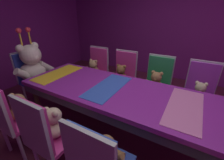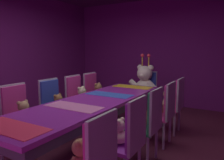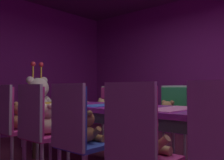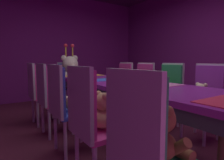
{
  "view_description": "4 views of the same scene",
  "coord_description": "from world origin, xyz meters",
  "px_view_note": "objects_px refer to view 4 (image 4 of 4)",
  "views": [
    {
      "loc": [
        -1.44,
        -0.44,
        1.62
      ],
      "look_at": [
        -0.15,
        0.3,
        0.93
      ],
      "focal_mm": 24.04,
      "sensor_mm": 36.0,
      "label": 1
    },
    {
      "loc": [
        1.83,
        -2.59,
        1.47
      ],
      "look_at": [
        0.17,
        0.24,
        1.02
      ],
      "focal_mm": 35.45,
      "sensor_mm": 36.0,
      "label": 2
    },
    {
      "loc": [
        -2.27,
        -1.63,
        0.94
      ],
      "look_at": [
        0.08,
        0.43,
        1.05
      ],
      "focal_mm": 40.2,
      "sensor_mm": 36.0,
      "label": 3
    },
    {
      "loc": [
        -1.56,
        -1.95,
        1.03
      ],
      "look_at": [
        -0.21,
        0.04,
        0.78
      ],
      "focal_mm": 30.61,
      "sensor_mm": 36.0,
      "label": 4
    }
  ],
  "objects_px": {
    "banquet_table": "(127,89)",
    "teddy_right_2": "(163,88)",
    "chair_left_1": "(89,115)",
    "teddy_right_4": "(118,81)",
    "teddy_left_3": "(58,91)",
    "teddy_left_4": "(46,87)",
    "chair_left_4": "(37,88)",
    "teddy_left_2": "(75,100)",
    "chair_right_4": "(123,81)",
    "teddy_right_1": "(200,95)",
    "chair_right_2": "(169,88)",
    "chair_left_0": "(142,143)",
    "teddy_left_1": "(104,113)",
    "chair_right_3": "(143,84)",
    "chair_left_2": "(62,100)",
    "throne_chair": "(68,80)",
    "chair_left_3": "(48,93)",
    "teddy_right_3": "(137,84)",
    "teddy_left_0": "(161,136)",
    "king_teddy_bear": "(71,73)",
    "chair_right_1": "(206,93)"
  },
  "relations": [
    {
      "from": "teddy_left_4",
      "to": "teddy_right_2",
      "type": "height_order",
      "value": "teddy_right_2"
    },
    {
      "from": "chair_right_3",
      "to": "king_teddy_bear",
      "type": "height_order",
      "value": "king_teddy_bear"
    },
    {
      "from": "chair_left_2",
      "to": "teddy_right_3",
      "type": "bearing_deg",
      "value": 20.9
    },
    {
      "from": "teddy_left_3",
      "to": "chair_right_2",
      "type": "distance_m",
      "value": 1.69
    },
    {
      "from": "chair_right_3",
      "to": "teddy_right_4",
      "type": "distance_m",
      "value": 0.61
    },
    {
      "from": "teddy_left_1",
      "to": "teddy_right_2",
      "type": "relative_size",
      "value": 0.96
    },
    {
      "from": "chair_left_4",
      "to": "teddy_right_4",
      "type": "height_order",
      "value": "chair_left_4"
    },
    {
      "from": "chair_right_3",
      "to": "chair_right_4",
      "type": "distance_m",
      "value": 0.59
    },
    {
      "from": "teddy_left_1",
      "to": "chair_left_3",
      "type": "distance_m",
      "value": 1.27
    },
    {
      "from": "chair_right_2",
      "to": "teddy_right_4",
      "type": "distance_m",
      "value": 1.22
    },
    {
      "from": "teddy_right_2",
      "to": "chair_right_4",
      "type": "bearing_deg",
      "value": -97.52
    },
    {
      "from": "teddy_left_1",
      "to": "teddy_left_4",
      "type": "xyz_separation_m",
      "value": [
        0.02,
        1.83,
        0.0
      ]
    },
    {
      "from": "chair_left_1",
      "to": "chair_right_1",
      "type": "xyz_separation_m",
      "value": [
        1.76,
        0.05,
        0.0
      ]
    },
    {
      "from": "banquet_table",
      "to": "teddy_left_0",
      "type": "bearing_deg",
      "value": -120.75
    },
    {
      "from": "teddy_left_1",
      "to": "teddy_right_2",
      "type": "distance_m",
      "value": 1.6
    },
    {
      "from": "teddy_right_2",
      "to": "chair_right_3",
      "type": "relative_size",
      "value": 0.35
    },
    {
      "from": "teddy_left_1",
      "to": "chair_left_1",
      "type": "bearing_deg",
      "value": 180.0
    },
    {
      "from": "teddy_left_0",
      "to": "chair_left_2",
      "type": "distance_m",
      "value": 1.28
    },
    {
      "from": "teddy_left_2",
      "to": "chair_left_4",
      "type": "relative_size",
      "value": 0.31
    },
    {
      "from": "teddy_left_0",
      "to": "teddy_left_1",
      "type": "distance_m",
      "value": 0.61
    },
    {
      "from": "teddy_left_3",
      "to": "teddy_left_4",
      "type": "distance_m",
      "value": 0.57
    },
    {
      "from": "chair_right_1",
      "to": "king_teddy_bear",
      "type": "relative_size",
      "value": 1.07
    },
    {
      "from": "chair_left_2",
      "to": "teddy_right_1",
      "type": "relative_size",
      "value": 3.29
    },
    {
      "from": "chair_left_0",
      "to": "teddy_left_4",
      "type": "bearing_deg",
      "value": 86.15
    },
    {
      "from": "chair_left_1",
      "to": "chair_right_4",
      "type": "distance_m",
      "value": 2.57
    },
    {
      "from": "teddy_left_2",
      "to": "teddy_right_2",
      "type": "distance_m",
      "value": 1.44
    },
    {
      "from": "teddy_left_0",
      "to": "chair_left_3",
      "type": "height_order",
      "value": "chair_left_3"
    },
    {
      "from": "chair_left_3",
      "to": "chair_right_2",
      "type": "bearing_deg",
      "value": -19.62
    },
    {
      "from": "banquet_table",
      "to": "teddy_right_2",
      "type": "relative_size",
      "value": 9.17
    },
    {
      "from": "chair_left_3",
      "to": "teddy_right_3",
      "type": "relative_size",
      "value": 2.89
    },
    {
      "from": "teddy_left_1",
      "to": "chair_left_4",
      "type": "bearing_deg",
      "value": 93.96
    },
    {
      "from": "teddy_left_1",
      "to": "teddy_right_4",
      "type": "distance_m",
      "value": 2.38
    },
    {
      "from": "chair_right_4",
      "to": "teddy_right_1",
      "type": "bearing_deg",
      "value": 85.42
    },
    {
      "from": "chair_left_1",
      "to": "teddy_left_3",
      "type": "bearing_deg",
      "value": 81.99
    },
    {
      "from": "banquet_table",
      "to": "teddy_right_4",
      "type": "xyz_separation_m",
      "value": [
        0.73,
        1.23,
        -0.06
      ]
    },
    {
      "from": "teddy_left_1",
      "to": "chair_right_3",
      "type": "height_order",
      "value": "chair_right_3"
    },
    {
      "from": "teddy_left_1",
      "to": "chair_right_1",
      "type": "height_order",
      "value": "chair_right_1"
    },
    {
      "from": "teddy_left_4",
      "to": "teddy_right_2",
      "type": "xyz_separation_m",
      "value": [
        1.44,
        -1.18,
        0.0
      ]
    },
    {
      "from": "teddy_left_2",
      "to": "teddy_left_3",
      "type": "distance_m",
      "value": 0.61
    },
    {
      "from": "chair_left_3",
      "to": "teddy_right_2",
      "type": "relative_size",
      "value": 2.86
    },
    {
      "from": "teddy_left_4",
      "to": "chair_right_2",
      "type": "height_order",
      "value": "chair_right_2"
    },
    {
      "from": "chair_left_1",
      "to": "chair_right_1",
      "type": "distance_m",
      "value": 1.77
    },
    {
      "from": "chair_left_1",
      "to": "teddy_right_4",
      "type": "relative_size",
      "value": 2.89
    },
    {
      "from": "teddy_left_3",
      "to": "king_teddy_bear",
      "type": "relative_size",
      "value": 0.38
    },
    {
      "from": "teddy_left_4",
      "to": "teddy_right_3",
      "type": "bearing_deg",
      "value": -21.18
    },
    {
      "from": "chair_left_0",
      "to": "chair_left_2",
      "type": "distance_m",
      "value": 1.27
    },
    {
      "from": "chair_right_3",
      "to": "chair_right_2",
      "type": "bearing_deg",
      "value": 88.91
    },
    {
      "from": "chair_left_0",
      "to": "chair_right_1",
      "type": "bearing_deg",
      "value": 20.43
    },
    {
      "from": "teddy_left_3",
      "to": "king_teddy_bear",
      "type": "xyz_separation_m",
      "value": [
        0.71,
        1.31,
        0.15
      ]
    },
    {
      "from": "chair_left_2",
      "to": "throne_chair",
      "type": "height_order",
      "value": "same"
    }
  ]
}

